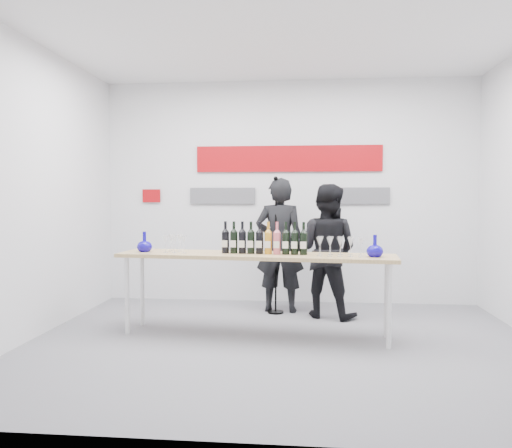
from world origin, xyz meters
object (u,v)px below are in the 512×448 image
object	(u,v)px
presenter_right	(327,251)
mic_stand	(276,272)
tasting_table	(255,260)
presenter_left	(280,245)

from	to	relation	value
presenter_right	mic_stand	world-z (taller)	mic_stand
tasting_table	presenter_left	world-z (taller)	presenter_left
presenter_right	tasting_table	bearing A→B (deg)	73.62
presenter_right	mic_stand	distance (m)	0.68
tasting_table	presenter_left	xyz separation A→B (m)	(0.20, 1.14, 0.05)
presenter_left	mic_stand	distance (m)	0.34
presenter_right	mic_stand	size ratio (longest dim) A/B	0.94
mic_stand	tasting_table	bearing A→B (deg)	-84.31
presenter_left	mic_stand	size ratio (longest dim) A/B	0.99
presenter_left	mic_stand	bearing A→B (deg)	72.17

